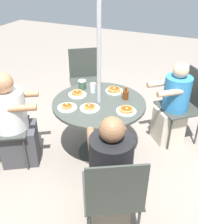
{
  "coord_description": "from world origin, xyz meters",
  "views": [
    {
      "loc": [
        -1.07,
        2.4,
        2.19
      ],
      "look_at": [
        0.0,
        0.0,
        0.6
      ],
      "focal_mm": 42.0,
      "sensor_mm": 36.0,
      "label": 1
    }
  ],
  "objects_px": {
    "coffee_cup": "(82,85)",
    "patio_chair_east": "(85,76)",
    "patio_chair_north": "(186,102)",
    "pancake_plate_a": "(126,110)",
    "diner_west": "(110,178)",
    "pancake_plate_e": "(114,90)",
    "pancake_plate_b": "(77,94)",
    "syrup_bottle": "(126,95)",
    "pancake_plate_d": "(67,107)",
    "pancake_plate_c": "(90,108)",
    "diner_north": "(173,107)",
    "diner_south": "(14,124)",
    "drinking_glass_a": "(93,88)",
    "patio_chair_west": "(113,193)",
    "patio_table": "(99,112)"
  },
  "relations": [
    {
      "from": "pancake_plate_c",
      "to": "coffee_cup",
      "type": "xyz_separation_m",
      "value": [
        0.3,
        -0.41,
        0.04
      ]
    },
    {
      "from": "pancake_plate_a",
      "to": "pancake_plate_b",
      "type": "xyz_separation_m",
      "value": [
        0.66,
        -0.13,
        0.0
      ]
    },
    {
      "from": "patio_chair_north",
      "to": "pancake_plate_d",
      "type": "height_order",
      "value": "patio_chair_north"
    },
    {
      "from": "patio_chair_north",
      "to": "pancake_plate_b",
      "type": "bearing_deg",
      "value": 80.35
    },
    {
      "from": "patio_chair_north",
      "to": "patio_chair_east",
      "type": "height_order",
      "value": "same"
    },
    {
      "from": "diner_north",
      "to": "patio_chair_east",
      "type": "distance_m",
      "value": 1.46
    },
    {
      "from": "diner_south",
      "to": "pancake_plate_d",
      "type": "bearing_deg",
      "value": 81.44
    },
    {
      "from": "diner_west",
      "to": "pancake_plate_c",
      "type": "height_order",
      "value": "diner_west"
    },
    {
      "from": "pancake_plate_d",
      "to": "coffee_cup",
      "type": "xyz_separation_m",
      "value": [
        0.07,
        -0.5,
        0.04
      ]
    },
    {
      "from": "diner_west",
      "to": "coffee_cup",
      "type": "distance_m",
      "value": 1.38
    },
    {
      "from": "diner_north",
      "to": "pancake_plate_d",
      "type": "bearing_deg",
      "value": 91.52
    },
    {
      "from": "pancake_plate_a",
      "to": "patio_chair_east",
      "type": "bearing_deg",
      "value": -45.58
    },
    {
      "from": "patio_table",
      "to": "coffee_cup",
      "type": "xyz_separation_m",
      "value": [
        0.33,
        -0.23,
        0.2
      ]
    },
    {
      "from": "pancake_plate_d",
      "to": "drinking_glass_a",
      "type": "height_order",
      "value": "drinking_glass_a"
    },
    {
      "from": "patio_chair_east",
      "to": "coffee_cup",
      "type": "distance_m",
      "value": 0.85
    },
    {
      "from": "patio_chair_east",
      "to": "syrup_bottle",
      "type": "height_order",
      "value": "patio_chair_east"
    },
    {
      "from": "diner_west",
      "to": "coffee_cup",
      "type": "bearing_deg",
      "value": 97.43
    },
    {
      "from": "diner_west",
      "to": "drinking_glass_a",
      "type": "relative_size",
      "value": 9.73
    },
    {
      "from": "diner_west",
      "to": "pancake_plate_e",
      "type": "height_order",
      "value": "diner_west"
    },
    {
      "from": "drinking_glass_a",
      "to": "pancake_plate_a",
      "type": "bearing_deg",
      "value": 152.11
    },
    {
      "from": "diner_north",
      "to": "patio_chair_west",
      "type": "height_order",
      "value": "diner_north"
    },
    {
      "from": "coffee_cup",
      "to": "patio_chair_east",
      "type": "bearing_deg",
      "value": -65.29
    },
    {
      "from": "diner_north",
      "to": "diner_south",
      "type": "height_order",
      "value": "diner_south"
    },
    {
      "from": "drinking_glass_a",
      "to": "patio_chair_east",
      "type": "bearing_deg",
      "value": -56.87
    },
    {
      "from": "patio_chair_north",
      "to": "pancake_plate_d",
      "type": "bearing_deg",
      "value": 91.34
    },
    {
      "from": "diner_north",
      "to": "patio_chair_west",
      "type": "bearing_deg",
      "value": 133.53
    },
    {
      "from": "patio_chair_west",
      "to": "pancake_plate_b",
      "type": "height_order",
      "value": "patio_chair_west"
    },
    {
      "from": "pancake_plate_a",
      "to": "syrup_bottle",
      "type": "xyz_separation_m",
      "value": [
        0.1,
        -0.27,
        0.04
      ]
    },
    {
      "from": "pancake_plate_d",
      "to": "coffee_cup",
      "type": "distance_m",
      "value": 0.5
    },
    {
      "from": "patio_chair_north",
      "to": "pancake_plate_a",
      "type": "relative_size",
      "value": 4.46
    },
    {
      "from": "pancake_plate_c",
      "to": "syrup_bottle",
      "type": "xyz_separation_m",
      "value": [
        -0.28,
        -0.37,
        0.04
      ]
    },
    {
      "from": "patio_table",
      "to": "coffee_cup",
      "type": "bearing_deg",
      "value": -34.42
    },
    {
      "from": "patio_table",
      "to": "diner_north",
      "type": "height_order",
      "value": "diner_north"
    },
    {
      "from": "pancake_plate_e",
      "to": "syrup_bottle",
      "type": "xyz_separation_m",
      "value": [
        -0.19,
        0.12,
        0.04
      ]
    },
    {
      "from": "diner_west",
      "to": "pancake_plate_b",
      "type": "xyz_separation_m",
      "value": [
        0.79,
        -0.91,
        0.23
      ]
    },
    {
      "from": "patio_chair_north",
      "to": "patio_chair_east",
      "type": "relative_size",
      "value": 1.0
    },
    {
      "from": "pancake_plate_c",
      "to": "pancake_plate_e",
      "type": "distance_m",
      "value": 0.5
    },
    {
      "from": "diner_north",
      "to": "pancake_plate_b",
      "type": "distance_m",
      "value": 1.24
    },
    {
      "from": "diner_south",
      "to": "patio_chair_east",
      "type": "bearing_deg",
      "value": 141.75
    },
    {
      "from": "pancake_plate_e",
      "to": "drinking_glass_a",
      "type": "height_order",
      "value": "drinking_glass_a"
    },
    {
      "from": "pancake_plate_d",
      "to": "patio_chair_north",
      "type": "bearing_deg",
      "value": -138.07
    },
    {
      "from": "diner_north",
      "to": "pancake_plate_a",
      "type": "height_order",
      "value": "diner_north"
    },
    {
      "from": "patio_table",
      "to": "pancake_plate_a",
      "type": "bearing_deg",
      "value": 167.15
    },
    {
      "from": "coffee_cup",
      "to": "pancake_plate_d",
      "type": "bearing_deg",
      "value": 97.83
    },
    {
      "from": "patio_table",
      "to": "drinking_glass_a",
      "type": "distance_m",
      "value": 0.33
    },
    {
      "from": "patio_chair_north",
      "to": "pancake_plate_b",
      "type": "distance_m",
      "value": 1.41
    },
    {
      "from": "patio_chair_west",
      "to": "drinking_glass_a",
      "type": "bearing_deg",
      "value": 91.99
    },
    {
      "from": "diner_south",
      "to": "pancake_plate_c",
      "type": "height_order",
      "value": "diner_south"
    },
    {
      "from": "diner_north",
      "to": "drinking_glass_a",
      "type": "bearing_deg",
      "value": 75.36
    },
    {
      "from": "pancake_plate_d",
      "to": "pancake_plate_b",
      "type": "bearing_deg",
      "value": -82.25
    }
  ]
}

